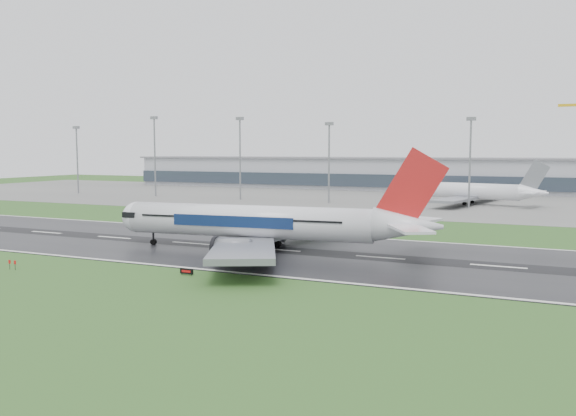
% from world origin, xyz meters
% --- Properties ---
extents(ground, '(520.00, 520.00, 0.00)m').
position_xyz_m(ground, '(0.00, 0.00, 0.00)').
color(ground, '#29541E').
rests_on(ground, ground).
extents(runway, '(400.00, 45.00, 0.10)m').
position_xyz_m(runway, '(0.00, 0.00, 0.05)').
color(runway, black).
rests_on(runway, ground).
extents(apron, '(400.00, 130.00, 0.08)m').
position_xyz_m(apron, '(0.00, 125.00, 0.04)').
color(apron, slate).
rests_on(apron, ground).
extents(terminal, '(240.00, 36.00, 15.00)m').
position_xyz_m(terminal, '(0.00, 185.00, 7.50)').
color(terminal, '#999CA4').
rests_on(terminal, ground).
extents(main_airliner, '(69.44, 66.73, 18.80)m').
position_xyz_m(main_airliner, '(39.14, -2.11, 9.50)').
color(main_airliner, white).
rests_on(main_airliner, runway).
extents(parked_airliner, '(63.13, 60.37, 15.64)m').
position_xyz_m(parked_airliner, '(61.22, 114.47, 7.90)').
color(parked_airliner, white).
rests_on(parked_airliner, apron).
extents(runway_sign, '(2.30, 0.78, 1.04)m').
position_xyz_m(runway_sign, '(36.31, -26.20, 0.52)').
color(runway_sign, black).
rests_on(runway_sign, ground).
extents(floodmast_0, '(0.64, 0.64, 28.74)m').
position_xyz_m(floodmast_0, '(-104.93, 100.00, 14.37)').
color(floodmast_0, gray).
rests_on(floodmast_0, ground).
extents(floodmast_1, '(0.64, 0.64, 32.07)m').
position_xyz_m(floodmast_1, '(-62.86, 100.00, 16.03)').
color(floodmast_1, gray).
rests_on(floodmast_1, ground).
extents(floodmast_2, '(0.64, 0.64, 30.90)m').
position_xyz_m(floodmast_2, '(-22.59, 100.00, 15.45)').
color(floodmast_2, gray).
rests_on(floodmast_2, ground).
extents(floodmast_3, '(0.64, 0.64, 28.24)m').
position_xyz_m(floodmast_3, '(14.10, 100.00, 14.12)').
color(floodmast_3, gray).
rests_on(floodmast_3, ground).
extents(floodmast_4, '(0.64, 0.64, 28.94)m').
position_xyz_m(floodmast_4, '(63.46, 100.00, 14.47)').
color(floodmast_4, gray).
rests_on(floodmast_4, ground).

